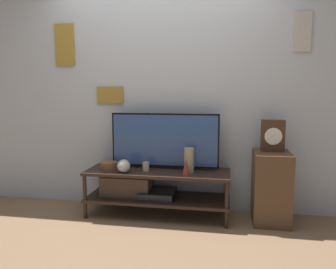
# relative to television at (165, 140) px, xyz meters

# --- Properties ---
(ground_plane) EXTENTS (12.00, 12.00, 0.00)m
(ground_plane) POSITION_rel_television_xyz_m (-0.05, -0.40, -0.79)
(ground_plane) COLOR #846647
(wall_back) EXTENTS (6.40, 0.08, 2.70)m
(wall_back) POSITION_rel_television_xyz_m (-0.06, 0.19, 0.56)
(wall_back) COLOR #B2BCC6
(wall_back) RESTS_ON ground_plane
(media_console) EXTENTS (1.50, 0.50, 0.48)m
(media_console) POSITION_rel_television_xyz_m (-0.17, -0.11, -0.48)
(media_console) COLOR black
(media_console) RESTS_ON ground_plane
(television) EXTENTS (1.16, 0.05, 0.59)m
(television) POSITION_rel_television_xyz_m (0.00, 0.00, 0.00)
(television) COLOR black
(television) RESTS_ON media_console
(vase_round_glass) EXTENTS (0.13, 0.13, 0.13)m
(vase_round_glass) POSITION_rel_television_xyz_m (-0.38, -0.26, -0.24)
(vase_round_glass) COLOR beige
(vase_round_glass) RESTS_ON media_console
(vase_tall_ceramic) EXTENTS (0.10, 0.10, 0.25)m
(vase_tall_ceramic) POSITION_rel_television_xyz_m (0.28, -0.14, -0.18)
(vase_tall_ceramic) COLOR tan
(vase_tall_ceramic) RESTS_ON media_console
(vase_slim_bronze) EXTENTS (0.08, 0.08, 0.16)m
(vase_slim_bronze) POSITION_rel_television_xyz_m (0.26, -0.25, -0.22)
(vase_slim_bronze) COLOR brown
(vase_slim_bronze) RESTS_ON media_console
(vase_wide_bowl) EXTENTS (0.19, 0.19, 0.08)m
(vase_wide_bowl) POSITION_rel_television_xyz_m (-0.58, -0.14, -0.27)
(vase_wide_bowl) COLOR brown
(vase_wide_bowl) RESTS_ON media_console
(candle_jar) EXTENTS (0.07, 0.07, 0.09)m
(candle_jar) POSITION_rel_television_xyz_m (-0.17, -0.15, -0.26)
(candle_jar) COLOR #C1B29E
(candle_jar) RESTS_ON media_console
(side_table) EXTENTS (0.35, 0.45, 0.71)m
(side_table) POSITION_rel_television_xyz_m (1.10, -0.08, -0.43)
(side_table) COLOR #513823
(side_table) RESTS_ON ground_plane
(mantel_clock) EXTENTS (0.22, 0.11, 0.32)m
(mantel_clock) POSITION_rel_television_xyz_m (1.10, -0.03, 0.08)
(mantel_clock) COLOR #422819
(mantel_clock) RESTS_ON side_table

